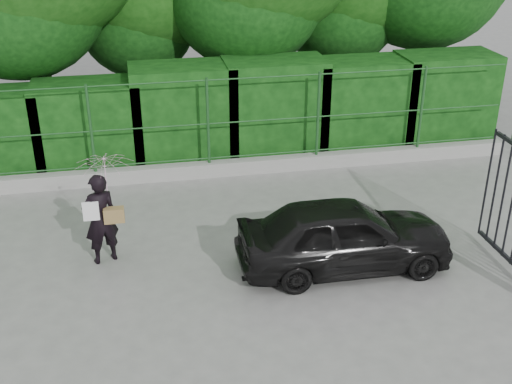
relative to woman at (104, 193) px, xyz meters
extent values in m
plane|color=gray|center=(1.59, -1.54, -1.19)|extent=(80.00, 80.00, 0.00)
cube|color=#9E9E99|center=(1.59, 2.96, -1.04)|extent=(14.00, 0.25, 0.30)
cylinder|color=#1E4D21|center=(-0.31, 2.96, 0.01)|extent=(0.06, 0.06, 1.80)
cylinder|color=#1E4D21|center=(1.99, 2.96, 0.01)|extent=(0.06, 0.06, 1.80)
cylinder|color=#1E4D21|center=(4.29, 2.96, 0.01)|extent=(0.06, 0.06, 1.80)
cylinder|color=#1E4D21|center=(6.59, 2.96, 0.01)|extent=(0.06, 0.06, 1.80)
cylinder|color=#1E4D21|center=(1.59, 2.96, -0.79)|extent=(13.60, 0.03, 0.03)
cylinder|color=#1E4D21|center=(1.59, 2.96, -0.04)|extent=(13.60, 0.03, 0.03)
cylinder|color=#1E4D21|center=(1.59, 2.96, 0.86)|extent=(13.60, 0.03, 0.03)
cube|color=black|center=(-0.41, 3.96, -0.26)|extent=(2.20, 1.20, 1.85)
cube|color=black|center=(1.59, 3.96, -0.13)|extent=(2.20, 1.20, 2.12)
cube|color=black|center=(3.59, 3.96, -0.12)|extent=(2.20, 1.20, 2.14)
cube|color=black|center=(5.59, 3.96, -0.17)|extent=(2.20, 1.20, 2.04)
cube|color=black|center=(7.59, 3.96, -0.15)|extent=(2.20, 1.20, 2.08)
cylinder|color=black|center=(-1.41, 5.66, 1.06)|extent=(0.36, 0.36, 4.50)
cylinder|color=black|center=(1.09, 6.96, 0.44)|extent=(0.36, 0.36, 3.25)
cylinder|color=black|center=(3.59, 5.96, 0.94)|extent=(0.36, 0.36, 4.25)
cylinder|color=black|center=(6.09, 6.66, 0.56)|extent=(0.36, 0.36, 3.50)
cylinder|color=black|center=(8.09, 6.26, 1.19)|extent=(0.36, 0.36, 4.75)
cube|color=black|center=(6.19, -1.59, -1.04)|extent=(0.05, 2.00, 0.06)
cylinder|color=black|center=(6.19, -1.29, -0.14)|extent=(0.04, 0.04, 1.90)
cylinder|color=black|center=(6.19, -1.04, -0.14)|extent=(0.04, 0.04, 1.90)
cylinder|color=black|center=(6.19, -0.79, -0.14)|extent=(0.04, 0.04, 1.90)
cylinder|color=black|center=(6.19, -0.54, -0.14)|extent=(0.04, 0.04, 1.90)
imported|color=black|center=(-0.11, -0.03, -0.43)|extent=(0.65, 0.54, 1.52)
imported|color=#E2ACCD|center=(0.04, 0.02, 0.19)|extent=(0.91, 0.93, 0.83)
cube|color=olive|center=(0.11, -0.11, -0.34)|extent=(0.32, 0.15, 0.24)
cube|color=white|center=(-0.23, -0.15, -0.22)|extent=(0.25, 0.02, 0.32)
imported|color=black|center=(3.62, -0.94, -0.62)|extent=(3.37, 1.39, 1.14)
camera|label=1|loc=(0.59, -9.24, 4.32)|focal=45.00mm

